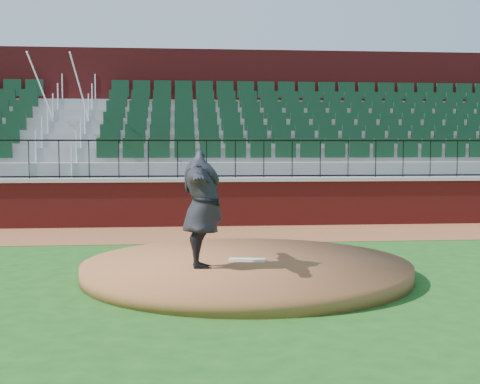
% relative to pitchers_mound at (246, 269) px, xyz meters
% --- Properties ---
extents(ground, '(90.00, 90.00, 0.00)m').
position_rel_pitchers_mound_xyz_m(ground, '(0.02, -0.17, -0.12)').
color(ground, '#184B15').
rests_on(ground, ground).
extents(warning_track, '(34.00, 3.20, 0.01)m').
position_rel_pitchers_mound_xyz_m(warning_track, '(0.02, 5.23, -0.12)').
color(warning_track, brown).
rests_on(warning_track, ground).
extents(field_wall, '(34.00, 0.35, 1.20)m').
position_rel_pitchers_mound_xyz_m(field_wall, '(0.02, 6.83, 0.47)').
color(field_wall, maroon).
rests_on(field_wall, ground).
extents(wall_cap, '(34.00, 0.45, 0.10)m').
position_rel_pitchers_mound_xyz_m(wall_cap, '(0.02, 6.83, 1.12)').
color(wall_cap, '#B7B7B7').
rests_on(wall_cap, field_wall).
extents(wall_railing, '(34.00, 0.05, 1.00)m').
position_rel_pitchers_mound_xyz_m(wall_railing, '(0.02, 6.83, 1.67)').
color(wall_railing, black).
rests_on(wall_railing, wall_cap).
extents(seating_stands, '(34.00, 5.10, 4.60)m').
position_rel_pitchers_mound_xyz_m(seating_stands, '(0.02, 9.55, 2.18)').
color(seating_stands, gray).
rests_on(seating_stands, ground).
extents(concourse_wall, '(34.00, 0.50, 5.50)m').
position_rel_pitchers_mound_xyz_m(concourse_wall, '(0.02, 12.35, 2.62)').
color(concourse_wall, maroon).
rests_on(concourse_wall, ground).
extents(pitchers_mound, '(5.35, 5.35, 0.25)m').
position_rel_pitchers_mound_xyz_m(pitchers_mound, '(0.00, 0.00, 0.00)').
color(pitchers_mound, brown).
rests_on(pitchers_mound, ground).
extents(pitching_rubber, '(0.62, 0.27, 0.04)m').
position_rel_pitchers_mound_xyz_m(pitching_rubber, '(0.02, 0.02, 0.15)').
color(pitching_rubber, white).
rests_on(pitching_rubber, pitchers_mound).
extents(pitcher, '(0.64, 2.25, 1.83)m').
position_rel_pitchers_mound_xyz_m(pitcher, '(-0.74, -0.48, 1.04)').
color(pitcher, black).
rests_on(pitcher, pitchers_mound).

